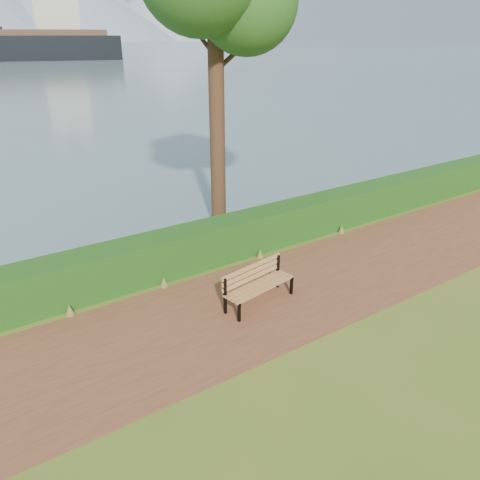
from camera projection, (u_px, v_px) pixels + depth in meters
ground at (256, 313)px, 9.63m from camera, size 140.00×140.00×0.00m
path at (248, 306)px, 9.86m from camera, size 40.00×3.40×0.01m
hedge at (194, 247)px, 11.40m from camera, size 32.00×0.85×1.00m
bench at (257, 282)px, 9.82m from camera, size 1.74×0.76×0.84m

